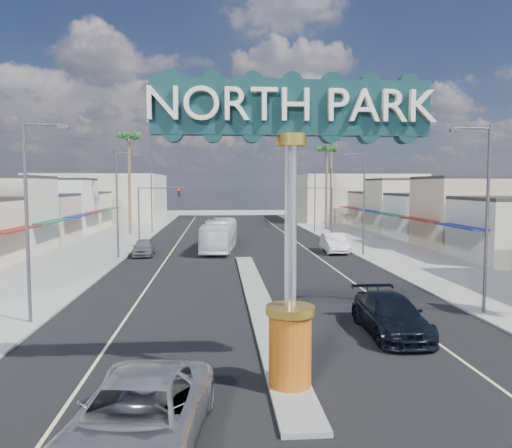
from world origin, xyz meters
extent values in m
plane|color=gray|center=(0.00, 30.00, 0.00)|extent=(160.00, 160.00, 0.00)
cube|color=black|center=(0.00, 30.00, 0.01)|extent=(20.00, 120.00, 0.01)
cube|color=gray|center=(0.00, 14.00, 0.08)|extent=(1.30, 30.00, 0.16)
cube|color=gray|center=(-14.00, 30.00, 0.06)|extent=(8.00, 120.00, 0.12)
cube|color=gray|center=(14.00, 30.00, 0.06)|extent=(8.00, 120.00, 0.12)
cube|color=beige|center=(-24.00, 43.00, 3.00)|extent=(12.00, 42.00, 6.00)
cube|color=#B7B29E|center=(24.00, 43.00, 3.00)|extent=(12.00, 42.00, 6.00)
cube|color=#B7B29E|center=(-22.00, 75.00, 4.00)|extent=(20.00, 20.00, 8.00)
cube|color=beige|center=(22.00, 75.00, 4.00)|extent=(20.00, 20.00, 8.00)
cylinder|color=#BA4D0E|center=(0.00, 2.00, 1.26)|extent=(1.30, 1.30, 2.20)
cylinder|color=gold|center=(0.00, 2.00, 2.49)|extent=(1.50, 1.50, 0.25)
cylinder|color=#B7B7BC|center=(0.00, 2.00, 5.01)|extent=(0.36, 0.36, 4.80)
cylinder|color=gold|center=(0.00, 2.00, 7.58)|extent=(0.90, 0.90, 0.35)
cube|color=#0F2E30|center=(0.00, 2.00, 8.51)|extent=(8.20, 0.50, 1.60)
cylinder|color=#47474C|center=(-11.00, 44.00, 3.00)|extent=(0.18, 0.18, 6.00)
cylinder|color=#47474C|center=(-8.50, 44.00, 5.90)|extent=(5.00, 0.12, 0.12)
cube|color=black|center=(-6.50, 44.00, 5.40)|extent=(0.32, 0.32, 1.00)
sphere|color=red|center=(-6.50, 43.82, 5.72)|extent=(0.22, 0.22, 0.22)
cylinder|color=#47474C|center=(11.00, 44.00, 3.00)|extent=(0.18, 0.18, 6.00)
cylinder|color=#47474C|center=(8.50, 44.00, 5.90)|extent=(5.00, 0.12, 0.12)
cube|color=black|center=(6.50, 44.00, 5.40)|extent=(0.32, 0.32, 1.00)
sphere|color=red|center=(6.50, 43.82, 5.72)|extent=(0.22, 0.22, 0.22)
cylinder|color=#47474C|center=(-10.60, 10.00, 4.50)|extent=(0.16, 0.16, 9.00)
cylinder|color=#47474C|center=(-9.70, 10.00, 8.90)|extent=(1.80, 0.10, 0.10)
cube|color=#47474C|center=(-8.90, 10.00, 8.80)|extent=(0.50, 0.22, 0.15)
cylinder|color=#47474C|center=(-10.60, 30.00, 4.50)|extent=(0.16, 0.16, 9.00)
cylinder|color=#47474C|center=(-9.70, 30.00, 8.90)|extent=(1.80, 0.10, 0.10)
cube|color=#47474C|center=(-8.90, 30.00, 8.80)|extent=(0.50, 0.22, 0.15)
cylinder|color=#47474C|center=(-10.60, 52.00, 4.50)|extent=(0.16, 0.16, 9.00)
cylinder|color=#47474C|center=(-9.70, 52.00, 8.90)|extent=(1.80, 0.10, 0.10)
cube|color=#47474C|center=(-8.90, 52.00, 8.80)|extent=(0.50, 0.22, 0.15)
cylinder|color=#47474C|center=(10.60, 10.00, 4.50)|extent=(0.16, 0.16, 9.00)
cylinder|color=#47474C|center=(9.70, 10.00, 8.90)|extent=(1.80, 0.10, 0.10)
cube|color=#47474C|center=(8.90, 10.00, 8.80)|extent=(0.50, 0.22, 0.15)
cylinder|color=#47474C|center=(10.60, 30.00, 4.50)|extent=(0.16, 0.16, 9.00)
cylinder|color=#47474C|center=(9.70, 30.00, 8.90)|extent=(1.80, 0.10, 0.10)
cube|color=#47474C|center=(8.90, 30.00, 8.80)|extent=(0.50, 0.22, 0.15)
cylinder|color=#47474C|center=(10.60, 52.00, 4.50)|extent=(0.16, 0.16, 9.00)
cylinder|color=#47474C|center=(9.70, 52.00, 8.90)|extent=(1.80, 0.10, 0.10)
cube|color=#47474C|center=(8.90, 52.00, 8.80)|extent=(0.50, 0.22, 0.15)
cylinder|color=brown|center=(-13.00, 50.00, 6.00)|extent=(0.36, 0.36, 12.00)
cylinder|color=brown|center=(13.00, 56.00, 5.50)|extent=(0.36, 0.36, 11.00)
cylinder|color=brown|center=(15.00, 62.00, 6.50)|extent=(0.36, 0.36, 13.00)
imported|color=#ABABB0|center=(-4.06, -1.41, 0.88)|extent=(3.64, 6.64, 1.76)
imported|color=black|center=(5.05, 7.37, 0.82)|extent=(2.35, 5.65, 1.63)
imported|color=slate|center=(-8.71, 31.62, 0.75)|extent=(2.00, 4.51, 1.51)
imported|color=white|center=(8.57, 32.48, 0.87)|extent=(2.05, 5.37, 1.75)
imported|color=white|center=(-2.00, 34.55, 1.48)|extent=(3.63, 10.86, 2.97)
camera|label=1|loc=(-2.18, -12.70, 6.27)|focal=35.00mm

